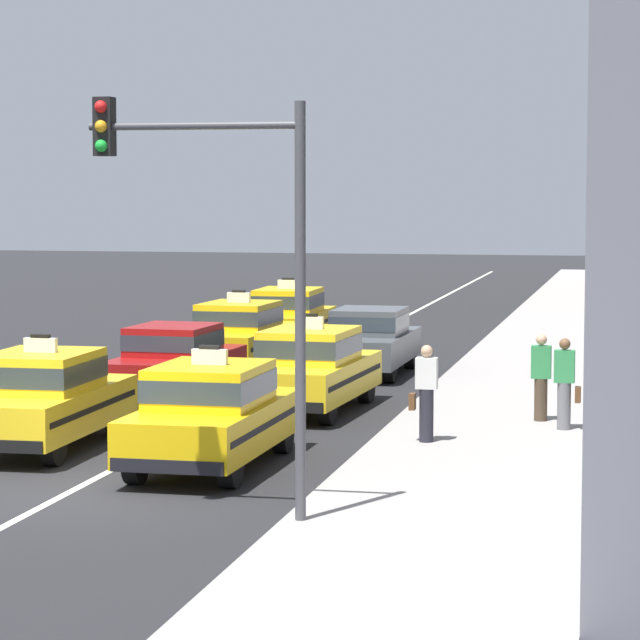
% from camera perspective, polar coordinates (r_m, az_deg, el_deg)
% --- Properties ---
extents(ground_plane, '(160.00, 160.00, 0.00)m').
position_cam_1_polar(ground_plane, '(22.43, -9.50, -6.45)').
color(ground_plane, '#232326').
extents(lane_stripe_left_right, '(0.14, 80.00, 0.01)m').
position_cam_1_polar(lane_stripe_left_right, '(41.46, 0.80, -1.14)').
color(lane_stripe_left_right, silver).
rests_on(lane_stripe_left_right, ground).
extents(sidewalk_curb, '(4.00, 90.00, 0.15)m').
position_cam_1_polar(sidewalk_curb, '(35.76, 8.02, -2.05)').
color(sidewalk_curb, '#9E9993').
rests_on(sidewalk_curb, ground).
extents(taxi_left_nearest, '(1.88, 4.58, 1.96)m').
position_cam_1_polar(taxi_left_nearest, '(26.20, -10.28, -2.86)').
color(taxi_left_nearest, black).
rests_on(taxi_left_nearest, ground).
extents(sedan_left_second, '(1.95, 4.37, 1.58)m').
position_cam_1_polar(sedan_left_second, '(31.74, -5.45, -1.50)').
color(sedan_left_second, black).
rests_on(sedan_left_second, ground).
extents(taxi_left_third, '(2.00, 4.63, 1.96)m').
position_cam_1_polar(taxi_left_third, '(36.87, -3.00, -0.54)').
color(taxi_left_third, black).
rests_on(taxi_left_third, ground).
extents(taxi_left_fourth, '(1.91, 4.60, 1.96)m').
position_cam_1_polar(taxi_left_fourth, '(41.83, -1.17, 0.12)').
color(taxi_left_fourth, black).
rests_on(taxi_left_fourth, ground).
extents(taxi_right_nearest, '(1.88, 4.58, 1.96)m').
position_cam_1_polar(taxi_right_nearest, '(24.06, -4.06, -3.49)').
color(taxi_right_nearest, black).
rests_on(taxi_right_nearest, ground).
extents(taxi_right_second, '(2.04, 4.65, 1.96)m').
position_cam_1_polar(taxi_right_second, '(29.98, -0.34, -1.80)').
color(taxi_right_second, black).
rests_on(taxi_right_second, ground).
extents(sedan_right_third, '(1.80, 4.32, 1.58)m').
position_cam_1_polar(sedan_right_third, '(35.97, 1.88, -0.72)').
color(sedan_right_third, black).
rests_on(sedan_right_third, ground).
extents(pedestrian_near_crosswalk, '(0.47, 0.24, 1.62)m').
position_cam_1_polar(pedestrian_near_crosswalk, '(27.24, 9.14, -2.37)').
color(pedestrian_near_crosswalk, slate).
rests_on(pedestrian_near_crosswalk, sidewalk_curb).
extents(pedestrian_mid_block, '(0.36, 0.24, 1.60)m').
position_cam_1_polar(pedestrian_mid_block, '(28.19, 8.26, -2.12)').
color(pedestrian_mid_block, '#473828').
rests_on(pedestrian_mid_block, sidewalk_curb).
extents(pedestrian_by_storefront, '(0.47, 0.24, 1.64)m').
position_cam_1_polar(pedestrian_by_storefront, '(25.66, 3.97, -2.75)').
color(pedestrian_by_storefront, '#23232D').
rests_on(pedestrian_by_storefront, sidewalk_curb).
extents(traffic_light_pole, '(2.87, 0.33, 5.58)m').
position_cam_1_polar(traffic_light_pole, '(19.56, -3.51, 3.23)').
color(traffic_light_pole, '#47474C').
rests_on(traffic_light_pole, ground).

